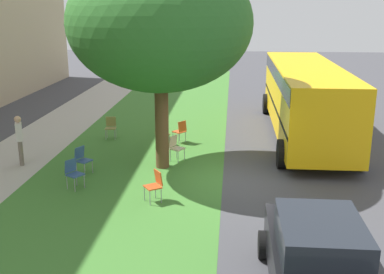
{
  "coord_description": "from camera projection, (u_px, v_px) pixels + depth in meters",
  "views": [
    {
      "loc": [
        -13.72,
        -0.02,
        5.28
      ],
      "look_at": [
        1.52,
        1.29,
        0.9
      ],
      "focal_mm": 44.08,
      "sensor_mm": 36.0,
      "label": 1
    }
  ],
  "objects": [
    {
      "name": "chair_0",
      "position": [
        82.0,
        158.0,
        14.97
      ],
      "size": [
        0.55,
        0.56,
        0.88
      ],
      "color": "#335184",
      "rests_on": "ground"
    },
    {
      "name": "pedestrian_1",
      "position": [
        19.0,
        138.0,
        15.67
      ],
      "size": [
        0.41,
        0.33,
        1.69
      ],
      "color": "#726659",
      "rests_on": "ground"
    },
    {
      "name": "school_bus",
      "position": [
        305.0,
        94.0,
        18.89
      ],
      "size": [
        10.4,
        2.8,
        2.88
      ],
      "color": "yellow",
      "rests_on": "ground"
    },
    {
      "name": "chair_3",
      "position": [
        73.0,
        172.0,
        13.76
      ],
      "size": [
        0.57,
        0.57,
        0.88
      ],
      "color": "#335184",
      "rests_on": "ground"
    },
    {
      "name": "ground",
      "position": [
        229.0,
        179.0,
        14.6
      ],
      "size": [
        80.0,
        80.0,
        0.0
      ],
      "primitive_type": "plane",
      "color": "#424247"
    },
    {
      "name": "street_tree",
      "position": [
        160.0,
        24.0,
        14.42
      ],
      "size": [
        5.71,
        5.71,
        6.77
      ],
      "color": "brown",
      "rests_on": "ground"
    },
    {
      "name": "chair_2",
      "position": [
        111.0,
        126.0,
        18.86
      ],
      "size": [
        0.47,
        0.46,
        0.88
      ],
      "color": "olive",
      "rests_on": "ground"
    },
    {
      "name": "chair_6",
      "position": [
        155.0,
        184.0,
        12.85
      ],
      "size": [
        0.58,
        0.58,
        0.88
      ],
      "color": "#C64C1E",
      "rests_on": "ground"
    },
    {
      "name": "chair_4",
      "position": [
        180.0,
        130.0,
        18.25
      ],
      "size": [
        0.59,
        0.59,
        0.88
      ],
      "color": "#C64C1E",
      "rests_on": "ground"
    },
    {
      "name": "parked_car",
      "position": [
        317.0,
        259.0,
        8.46
      ],
      "size": [
        3.7,
        1.92,
        1.65
      ],
      "color": "black",
      "rests_on": "ground"
    },
    {
      "name": "chair_1",
      "position": [
        176.0,
        146.0,
        16.21
      ],
      "size": [
        0.57,
        0.57,
        0.88
      ],
      "color": "beige",
      "rests_on": "ground"
    },
    {
      "name": "grass_verge",
      "position": [
        128.0,
        176.0,
        14.86
      ],
      "size": [
        48.0,
        6.0,
        0.01
      ],
      "primitive_type": "cube",
      "color": "#3D752D",
      "rests_on": "ground"
    },
    {
      "name": "chair_5",
      "position": [
        161.0,
        132.0,
        17.94
      ],
      "size": [
        0.57,
        0.58,
        0.88
      ],
      "color": "olive",
      "rests_on": "ground"
    }
  ]
}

